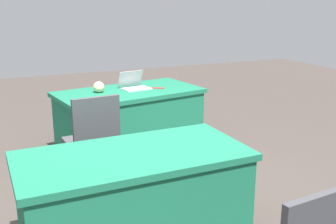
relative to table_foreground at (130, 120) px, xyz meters
name	(u,v)px	position (x,y,z in m)	size (l,w,h in m)	color
ground_plane	(156,218)	(0.34, 1.65, -0.37)	(14.40, 14.40, 0.00)	#4C423D
table_foreground	(130,120)	(0.00, 0.00, 0.00)	(1.78, 1.11, 0.74)	#1E7A56
table_mid_right	(134,200)	(0.63, 1.94, 0.00)	(1.64, 0.83, 0.74)	#1E7A56
chair_tucked_right	(93,138)	(0.70, 1.04, 0.20)	(0.47, 0.47, 0.98)	#9E9993
laptop_silver	(134,85)	(-0.09, -0.07, 0.41)	(0.36, 0.34, 0.21)	silver
yarn_ball	(99,87)	(0.35, -0.04, 0.43)	(0.13, 0.13, 0.13)	beige
scissors_red	(157,88)	(-0.35, 0.03, 0.37)	(0.18, 0.04, 0.01)	red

